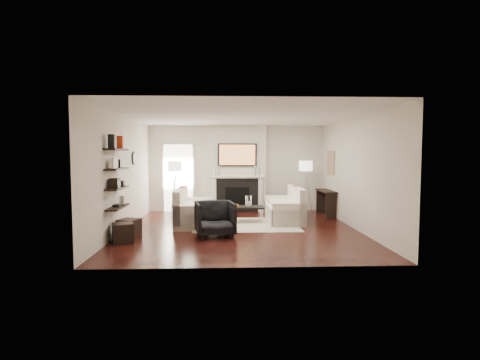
{
  "coord_description": "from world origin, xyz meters",
  "views": [
    {
      "loc": [
        -0.38,
        -8.84,
        1.81
      ],
      "look_at": [
        0.0,
        0.6,
        1.15
      ],
      "focal_mm": 28.0,
      "sensor_mm": 36.0,
      "label": 1
    }
  ],
  "objects_px": {
    "loveseat_left_base": "(194,216)",
    "ottoman_near": "(129,228)",
    "lamp_left_shade": "(175,166)",
    "coffee_table": "(243,207)",
    "armchair": "(215,217)",
    "loveseat_right_base": "(284,213)",
    "lamp_right_shade": "(306,166)"
  },
  "relations": [
    {
      "from": "loveseat_right_base",
      "to": "ottoman_near",
      "type": "xyz_separation_m",
      "value": [
        -3.67,
        -1.79,
        -0.01
      ]
    },
    {
      "from": "lamp_left_shade",
      "to": "loveseat_left_base",
      "type": "bearing_deg",
      "value": -65.64
    },
    {
      "from": "lamp_left_shade",
      "to": "ottoman_near",
      "type": "relative_size",
      "value": 1.0
    },
    {
      "from": "loveseat_left_base",
      "to": "lamp_right_shade",
      "type": "bearing_deg",
      "value": 26.35
    },
    {
      "from": "coffee_table",
      "to": "lamp_right_shade",
      "type": "xyz_separation_m",
      "value": [
        1.96,
        1.33,
        1.05
      ]
    },
    {
      "from": "loveseat_left_base",
      "to": "ottoman_near",
      "type": "bearing_deg",
      "value": -131.87
    },
    {
      "from": "loveseat_left_base",
      "to": "ottoman_near",
      "type": "relative_size",
      "value": 4.5
    },
    {
      "from": "coffee_table",
      "to": "lamp_left_shade",
      "type": "xyz_separation_m",
      "value": [
        -1.94,
        1.2,
        1.05
      ]
    },
    {
      "from": "loveseat_left_base",
      "to": "ottoman_near",
      "type": "distance_m",
      "value": 1.93
    },
    {
      "from": "lamp_left_shade",
      "to": "lamp_right_shade",
      "type": "bearing_deg",
      "value": 1.89
    },
    {
      "from": "loveseat_left_base",
      "to": "loveseat_right_base",
      "type": "bearing_deg",
      "value": 8.47
    },
    {
      "from": "loveseat_left_base",
      "to": "coffee_table",
      "type": "bearing_deg",
      "value": 12.23
    },
    {
      "from": "ottoman_near",
      "to": "loveseat_right_base",
      "type": "bearing_deg",
      "value": 26.0
    },
    {
      "from": "loveseat_right_base",
      "to": "lamp_left_shade",
      "type": "xyz_separation_m",
      "value": [
        -3.05,
        1.12,
        1.24
      ]
    },
    {
      "from": "coffee_table",
      "to": "lamp_left_shade",
      "type": "bearing_deg",
      "value": 148.28
    },
    {
      "from": "armchair",
      "to": "lamp_right_shade",
      "type": "xyz_separation_m",
      "value": [
        2.65,
        2.97,
        1.03
      ]
    },
    {
      "from": "lamp_left_shade",
      "to": "ottoman_near",
      "type": "height_order",
      "value": "lamp_left_shade"
    },
    {
      "from": "loveseat_right_base",
      "to": "coffee_table",
      "type": "bearing_deg",
      "value": -175.9
    },
    {
      "from": "loveseat_left_base",
      "to": "armchair",
      "type": "distance_m",
      "value": 1.5
    },
    {
      "from": "lamp_right_shade",
      "to": "ottoman_near",
      "type": "bearing_deg",
      "value": -146.1
    },
    {
      "from": "lamp_right_shade",
      "to": "ottoman_near",
      "type": "distance_m",
      "value": 5.59
    },
    {
      "from": "loveseat_left_base",
      "to": "lamp_right_shade",
      "type": "height_order",
      "value": "lamp_right_shade"
    },
    {
      "from": "coffee_table",
      "to": "armchair",
      "type": "height_order",
      "value": "armchair"
    },
    {
      "from": "coffee_table",
      "to": "armchair",
      "type": "xyz_separation_m",
      "value": [
        -0.69,
        -1.64,
        0.02
      ]
    },
    {
      "from": "loveseat_left_base",
      "to": "ottoman_near",
      "type": "height_order",
      "value": "loveseat_left_base"
    },
    {
      "from": "armchair",
      "to": "ottoman_near",
      "type": "height_order",
      "value": "armchair"
    },
    {
      "from": "armchair",
      "to": "loveseat_right_base",
      "type": "bearing_deg",
      "value": 32.64
    },
    {
      "from": "lamp_right_shade",
      "to": "lamp_left_shade",
      "type": "bearing_deg",
      "value": -178.11
    },
    {
      "from": "loveseat_left_base",
      "to": "armchair",
      "type": "height_order",
      "value": "armchair"
    },
    {
      "from": "ottoman_near",
      "to": "lamp_right_shade",
      "type": "bearing_deg",
      "value": 33.9
    },
    {
      "from": "lamp_left_shade",
      "to": "ottoman_near",
      "type": "bearing_deg",
      "value": -102.03
    },
    {
      "from": "coffee_table",
      "to": "loveseat_right_base",
      "type": "bearing_deg",
      "value": 4.1
    }
  ]
}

